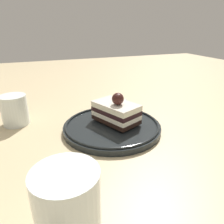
{
  "coord_description": "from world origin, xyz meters",
  "views": [
    {
      "loc": [
        0.19,
        0.47,
        0.25
      ],
      "look_at": [
        0.01,
        0.02,
        0.05
      ],
      "focal_mm": 34.1,
      "sensor_mm": 36.0,
      "label": 1
    }
  ],
  "objects_px": {
    "dessert_plate": "(112,126)",
    "drink_glass_far": "(69,217)",
    "cake_slice": "(115,112)",
    "drink_glass_near": "(15,112)",
    "fork": "(121,107)"
  },
  "relations": [
    {
      "from": "cake_slice",
      "to": "drink_glass_near",
      "type": "relative_size",
      "value": 1.65
    },
    {
      "from": "drink_glass_near",
      "to": "cake_slice",
      "type": "bearing_deg",
      "value": 153.64
    },
    {
      "from": "dessert_plate",
      "to": "drink_glass_far",
      "type": "distance_m",
      "value": 0.32
    },
    {
      "from": "fork",
      "to": "drink_glass_far",
      "type": "height_order",
      "value": "drink_glass_far"
    },
    {
      "from": "dessert_plate",
      "to": "drink_glass_near",
      "type": "bearing_deg",
      "value": -28.58
    },
    {
      "from": "drink_glass_far",
      "to": "fork",
      "type": "bearing_deg",
      "value": -121.05
    },
    {
      "from": "cake_slice",
      "to": "fork",
      "type": "xyz_separation_m",
      "value": [
        -0.05,
        -0.08,
        -0.02
      ]
    },
    {
      "from": "dessert_plate",
      "to": "fork",
      "type": "bearing_deg",
      "value": -124.82
    },
    {
      "from": "fork",
      "to": "drink_glass_far",
      "type": "relative_size",
      "value": 0.98
    },
    {
      "from": "dessert_plate",
      "to": "cake_slice",
      "type": "height_order",
      "value": "cake_slice"
    },
    {
      "from": "cake_slice",
      "to": "drink_glass_near",
      "type": "height_order",
      "value": "cake_slice"
    },
    {
      "from": "dessert_plate",
      "to": "cake_slice",
      "type": "xyz_separation_m",
      "value": [
        -0.01,
        -0.01,
        0.04
      ]
    },
    {
      "from": "drink_glass_near",
      "to": "dessert_plate",
      "type": "bearing_deg",
      "value": 151.42
    },
    {
      "from": "cake_slice",
      "to": "drink_glass_near",
      "type": "bearing_deg",
      "value": -26.36
    },
    {
      "from": "dessert_plate",
      "to": "drink_glass_far",
      "type": "relative_size",
      "value": 2.23
    }
  ]
}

